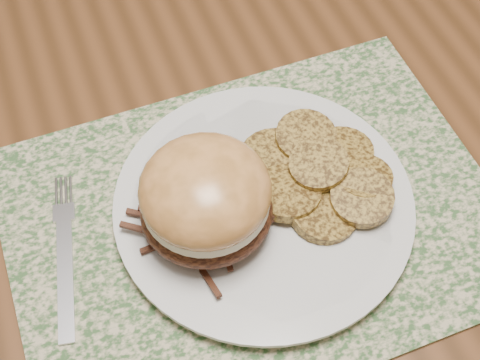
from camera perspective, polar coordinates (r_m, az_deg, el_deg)
name	(u,v)px	position (r m, az deg, el deg)	size (l,w,h in m)	color
dining_table	(9,239)	(0.74, -19.12, -4.76)	(1.50, 0.90, 0.75)	brown
placemat	(255,217)	(0.62, 1.29, -3.22)	(0.45, 0.33, 0.00)	#34572D
dinner_plate	(263,205)	(0.62, 2.02, -2.11)	(0.26, 0.26, 0.02)	silver
pork_sandwich	(206,199)	(0.56, -2.95, -1.65)	(0.14, 0.14, 0.09)	black
roasted_potatoes	(318,174)	(0.62, 6.71, 0.52)	(0.15, 0.16, 0.03)	olive
fork	(65,253)	(0.62, -14.72, -6.05)	(0.05, 0.17, 0.00)	silver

